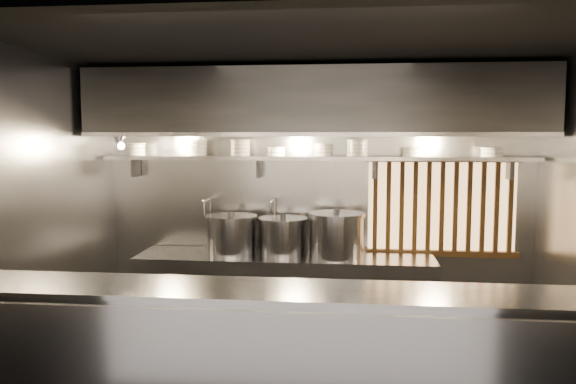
% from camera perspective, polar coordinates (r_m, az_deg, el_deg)
% --- Properties ---
extents(ceiling, '(4.50, 4.50, 0.00)m').
position_cam_1_polar(ceiling, '(4.51, 1.88, 14.57)').
color(ceiling, black).
rests_on(ceiling, wall_back).
extents(wall_back, '(4.50, 0.00, 4.50)m').
position_cam_1_polar(wall_back, '(5.99, 2.91, -1.06)').
color(wall_back, gray).
rests_on(wall_back, floor).
extents(wall_left, '(0.00, 3.00, 3.00)m').
position_cam_1_polar(wall_left, '(5.19, -23.82, -2.59)').
color(wall_left, gray).
rests_on(wall_left, floor).
extents(serving_counter, '(4.50, 0.56, 1.13)m').
position_cam_1_polar(serving_counter, '(3.82, 0.63, -18.02)').
color(serving_counter, '#939397').
rests_on(serving_counter, floor).
extents(cooking_bench, '(3.00, 0.70, 0.90)m').
position_cam_1_polar(cooking_bench, '(5.85, -0.34, -10.74)').
color(cooking_bench, '#939397').
rests_on(cooking_bench, floor).
extents(bowl_shelf, '(4.40, 0.34, 0.04)m').
position_cam_1_polar(bowl_shelf, '(5.78, 2.83, 3.46)').
color(bowl_shelf, '#939397').
rests_on(bowl_shelf, wall_back).
extents(exhaust_hood, '(4.40, 0.81, 0.65)m').
position_cam_1_polar(exhaust_hood, '(5.56, 2.72, 8.98)').
color(exhaust_hood, '#2D2D30').
rests_on(exhaust_hood, ceiling).
extents(wood_screen, '(1.56, 0.09, 1.04)m').
position_cam_1_polar(wood_screen, '(6.02, 15.34, -1.42)').
color(wood_screen, '#FBBC71').
rests_on(wood_screen, wall_back).
extents(faucet_left, '(0.04, 0.30, 0.50)m').
position_cam_1_polar(faucet_left, '(6.05, -8.12, -1.94)').
color(faucet_left, silver).
rests_on(faucet_left, wall_back).
extents(faucet_right, '(0.04, 0.30, 0.50)m').
position_cam_1_polar(faucet_right, '(5.92, -1.53, -2.06)').
color(faucet_right, silver).
rests_on(faucet_right, wall_back).
extents(heat_lamp, '(0.25, 0.35, 0.20)m').
position_cam_1_polar(heat_lamp, '(5.75, -16.78, 5.08)').
color(heat_lamp, '#939397').
rests_on(heat_lamp, exhaust_hood).
extents(pendant_bulb, '(0.09, 0.09, 0.19)m').
position_cam_1_polar(pendant_bulb, '(5.66, 1.75, 4.25)').
color(pendant_bulb, '#2D2D30').
rests_on(pendant_bulb, exhaust_hood).
extents(stock_pot_left, '(0.61, 0.61, 0.44)m').
position_cam_1_polar(stock_pot_left, '(5.80, -5.76, -4.30)').
color(stock_pot_left, '#939397').
rests_on(stock_pot_left, cooking_bench).
extents(stock_pot_mid, '(0.67, 0.67, 0.42)m').
position_cam_1_polar(stock_pot_mid, '(5.75, -0.51, -4.47)').
color(stock_pot_mid, '#939397').
rests_on(stock_pot_mid, cooking_bench).
extents(stock_pot_right, '(0.71, 0.71, 0.49)m').
position_cam_1_polar(stock_pot_right, '(5.62, 4.93, -4.36)').
color(stock_pot_right, '#939397').
rests_on(stock_pot_right, cooking_bench).
extents(bowl_stack_0, '(0.20, 0.20, 0.13)m').
position_cam_1_polar(bowl_stack_0, '(6.19, -15.15, 4.21)').
color(bowl_stack_0, silver).
rests_on(bowl_stack_0, bowl_shelf).
extents(bowl_stack_1, '(0.23, 0.23, 0.17)m').
position_cam_1_polar(bowl_stack_1, '(5.98, -9.24, 4.47)').
color(bowl_stack_1, silver).
rests_on(bowl_stack_1, bowl_shelf).
extents(bowl_stack_2, '(0.22, 0.22, 0.17)m').
position_cam_1_polar(bowl_stack_2, '(5.87, -4.86, 4.51)').
color(bowl_stack_2, silver).
rests_on(bowl_stack_2, bowl_shelf).
extents(bowl_stack_3, '(0.21, 0.21, 0.09)m').
position_cam_1_polar(bowl_stack_3, '(5.81, -1.23, 4.14)').
color(bowl_stack_3, silver).
rests_on(bowl_stack_3, bowl_shelf).
extents(bowl_stack_4, '(0.20, 0.20, 0.13)m').
position_cam_1_polar(bowl_stack_4, '(5.77, 3.59, 4.31)').
color(bowl_stack_4, silver).
rests_on(bowl_stack_4, bowl_shelf).
extents(bowl_stack_5, '(0.22, 0.22, 0.17)m').
position_cam_1_polar(bowl_stack_5, '(5.77, 7.05, 4.46)').
color(bowl_stack_5, silver).
rests_on(bowl_stack_5, bowl_shelf).
extents(bowl_stack_6, '(0.22, 0.22, 0.09)m').
position_cam_1_polar(bowl_stack_6, '(5.80, 12.56, 4.00)').
color(bowl_stack_6, silver).
rests_on(bowl_stack_6, bowl_shelf).
extents(bowl_stack_7, '(0.23, 0.23, 0.09)m').
position_cam_1_polar(bowl_stack_7, '(5.94, 20.01, 3.83)').
color(bowl_stack_7, silver).
rests_on(bowl_stack_7, bowl_shelf).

